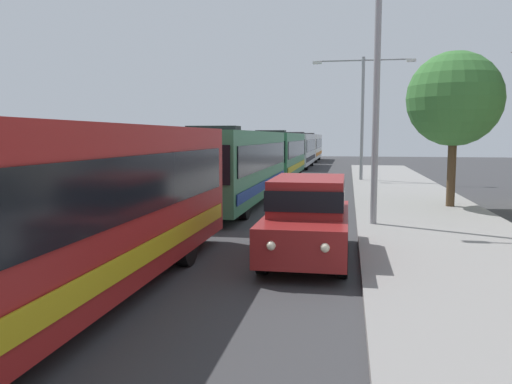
{
  "coord_description": "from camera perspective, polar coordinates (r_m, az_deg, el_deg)",
  "views": [
    {
      "loc": [
        3.3,
        5.6,
        2.86
      ],
      "look_at": [
        0.99,
        18.49,
        1.43
      ],
      "focal_mm": 36.12,
      "sensor_mm": 36.0,
      "label": 1
    }
  ],
  "objects": [
    {
      "name": "roadside_tree",
      "position": [
        21.27,
        21.11,
        9.55
      ],
      "size": [
        3.59,
        3.59,
        5.92
      ],
      "color": "#4C3823",
      "rests_on": "sidewalk"
    },
    {
      "name": "bus_rear",
      "position": [
        60.13,
        5.81,
        5.05
      ],
      "size": [
        2.58,
        11.33,
        3.21
      ],
      "color": "silver",
      "rests_on": "ground_plane"
    },
    {
      "name": "bus_middle",
      "position": [
        34.35,
        2.48,
        4.25
      ],
      "size": [
        2.58,
        11.47,
        3.21
      ],
      "color": "#33724C",
      "rests_on": "ground_plane"
    },
    {
      "name": "streetlamp_far",
      "position": [
        32.84,
        11.72,
        9.53
      ],
      "size": [
        6.19,
        0.28,
        7.53
      ],
      "color": "gray",
      "rests_on": "sidewalk"
    },
    {
      "name": "bus_lead",
      "position": [
        8.73,
        -21.72,
        -1.91
      ],
      "size": [
        2.58,
        12.32,
        3.21
      ],
      "color": "maroon",
      "rests_on": "ground_plane"
    },
    {
      "name": "bus_second_in_line",
      "position": [
        21.46,
        -2.21,
        3.08
      ],
      "size": [
        2.58,
        12.15,
        3.21
      ],
      "color": "#33724C",
      "rests_on": "ground_plane"
    },
    {
      "name": "bus_fourth_in_line",
      "position": [
        47.23,
        4.6,
        4.76
      ],
      "size": [
        2.58,
        11.17,
        3.21
      ],
      "color": "silver",
      "rests_on": "ground_plane"
    },
    {
      "name": "white_suv",
      "position": [
        12.06,
        5.78,
        -2.53
      ],
      "size": [
        1.86,
        4.85,
        1.9
      ],
      "color": "maroon",
      "rests_on": "ground_plane"
    },
    {
      "name": "streetlamp_mid",
      "position": [
        16.43,
        13.29,
        14.79
      ],
      "size": [
        5.28,
        0.28,
        8.62
      ],
      "color": "gray",
      "rests_on": "sidewalk"
    },
    {
      "name": "box_truck_oncoming",
      "position": [
        68.81,
        3.6,
        5.22
      ],
      "size": [
        2.35,
        6.9,
        3.15
      ],
      "color": "black",
      "rests_on": "ground_plane"
    }
  ]
}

